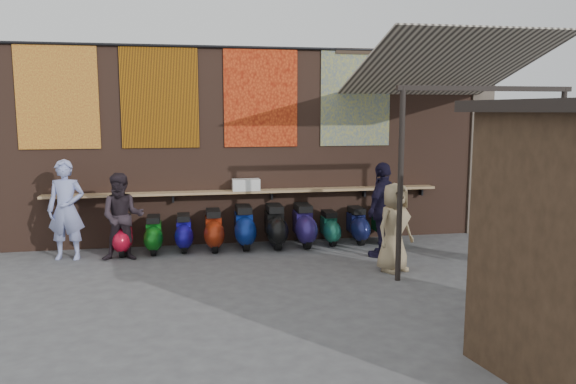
# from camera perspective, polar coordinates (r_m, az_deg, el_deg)

# --- Properties ---
(ground) EXTENTS (70.00, 70.00, 0.00)m
(ground) POSITION_cam_1_polar(r_m,az_deg,el_deg) (9.43, -2.41, -8.58)
(ground) COLOR #474749
(ground) RESTS_ON ground
(brick_wall) EXTENTS (10.00, 0.40, 4.00)m
(brick_wall) POSITION_cam_1_polar(r_m,az_deg,el_deg) (11.73, -4.34, 4.66)
(brick_wall) COLOR brown
(brick_wall) RESTS_ON ground
(pier_right) EXTENTS (0.50, 0.50, 4.00)m
(pier_right) POSITION_cam_1_polar(r_m,az_deg,el_deg) (13.33, 18.55, 4.69)
(pier_right) COLOR #4C4238
(pier_right) RESTS_ON ground
(eating_counter) EXTENTS (8.00, 0.32, 0.05)m
(eating_counter) POSITION_cam_1_polar(r_m,az_deg,el_deg) (11.46, -4.09, 0.05)
(eating_counter) COLOR #9E7A51
(eating_counter) RESTS_ON brick_wall
(shelf_box) EXTENTS (0.55, 0.27, 0.23)m
(shelf_box) POSITION_cam_1_polar(r_m,az_deg,el_deg) (11.40, -4.29, 0.73)
(shelf_box) COLOR white
(shelf_box) RESTS_ON eating_counter
(tapestry_redgold) EXTENTS (1.50, 0.02, 2.00)m
(tapestry_redgold) POSITION_cam_1_polar(r_m,az_deg,el_deg) (11.66, -22.38, 8.97)
(tapestry_redgold) COLOR #9F2517
(tapestry_redgold) RESTS_ON brick_wall
(tapestry_sun) EXTENTS (1.50, 0.02, 2.00)m
(tapestry_sun) POSITION_cam_1_polar(r_m,az_deg,el_deg) (11.43, -12.90, 9.40)
(tapestry_sun) COLOR #CB700B
(tapestry_sun) RESTS_ON brick_wall
(tapestry_orange) EXTENTS (1.50, 0.02, 2.00)m
(tapestry_orange) POSITION_cam_1_polar(r_m,az_deg,el_deg) (11.53, -2.78, 9.59)
(tapestry_orange) COLOR #DB491B
(tapestry_orange) RESTS_ON brick_wall
(tapestry_multi) EXTENTS (1.50, 0.02, 2.00)m
(tapestry_multi) POSITION_cam_1_polar(r_m,az_deg,el_deg) (11.96, 6.89, 9.49)
(tapestry_multi) COLOR #284495
(tapestry_multi) RESTS_ON brick_wall
(hang_rail) EXTENTS (9.50, 0.06, 0.06)m
(hang_rail) POSITION_cam_1_polar(r_m,az_deg,el_deg) (11.55, -4.33, 14.45)
(hang_rail) COLOR black
(hang_rail) RESTS_ON brick_wall
(scooter_stool_0) EXTENTS (0.35, 0.78, 0.74)m
(scooter_stool_0) POSITION_cam_1_polar(r_m,az_deg,el_deg) (11.22, -16.40, -4.23)
(scooter_stool_0) COLOR #B80E27
(scooter_stool_0) RESTS_ON ground
(scooter_stool_1) EXTENTS (0.34, 0.75, 0.71)m
(scooter_stool_1) POSITION_cam_1_polar(r_m,az_deg,el_deg) (11.18, -13.48, -4.24)
(scooter_stool_1) COLOR #0D5E14
(scooter_stool_1) RESTS_ON ground
(scooter_stool_2) EXTENTS (0.33, 0.74, 0.71)m
(scooter_stool_2) POSITION_cam_1_polar(r_m,az_deg,el_deg) (11.24, -10.53, -4.10)
(scooter_stool_2) COLOR #130C85
(scooter_stool_2) RESTS_ON ground
(scooter_stool_3) EXTENTS (0.37, 0.83, 0.79)m
(scooter_stool_3) POSITION_cam_1_polar(r_m,az_deg,el_deg) (11.19, -7.56, -3.86)
(scooter_stool_3) COLOR maroon
(scooter_stool_3) RESTS_ON ground
(scooter_stool_4) EXTENTS (0.40, 0.89, 0.84)m
(scooter_stool_4) POSITION_cam_1_polar(r_m,az_deg,el_deg) (11.27, -4.47, -3.59)
(scooter_stool_4) COLOR navy
(scooter_stool_4) RESTS_ON ground
(scooter_stool_5) EXTENTS (0.40, 0.89, 0.85)m
(scooter_stool_5) POSITION_cam_1_polar(r_m,az_deg,el_deg) (11.33, -1.31, -3.50)
(scooter_stool_5) COLOR black
(scooter_stool_5) RESTS_ON ground
(scooter_stool_6) EXTENTS (0.40, 0.89, 0.84)m
(scooter_stool_6) POSITION_cam_1_polar(r_m,az_deg,el_deg) (11.42, 1.62, -3.41)
(scooter_stool_6) COLOR navy
(scooter_stool_6) RESTS_ON ground
(scooter_stool_7) EXTENTS (0.32, 0.71, 0.68)m
(scooter_stool_7) POSITION_cam_1_polar(r_m,az_deg,el_deg) (11.60, 4.26, -3.66)
(scooter_stool_7) COLOR #18634D
(scooter_stool_7) RESTS_ON ground
(scooter_stool_8) EXTENTS (0.35, 0.78, 0.74)m
(scooter_stool_8) POSITION_cam_1_polar(r_m,az_deg,el_deg) (11.77, 7.06, -3.38)
(scooter_stool_8) COLOR #121643
(scooter_stool_8) RESTS_ON ground
(scooter_stool_9) EXTENTS (0.36, 0.81, 0.77)m
(scooter_stool_9) POSITION_cam_1_polar(r_m,az_deg,el_deg) (11.90, 9.67, -3.23)
(scooter_stool_9) COLOR #105025
(scooter_stool_9) RESTS_ON ground
(diner_left) EXTENTS (0.73, 0.53, 1.85)m
(diner_left) POSITION_cam_1_polar(r_m,az_deg,el_deg) (11.09, -21.60, -1.69)
(diner_left) COLOR #8F99D0
(diner_left) RESTS_ON ground
(diner_right) EXTENTS (0.79, 0.62, 1.61)m
(diner_right) POSITION_cam_1_polar(r_m,az_deg,el_deg) (10.69, -16.46, -2.45)
(diner_right) COLOR #281F26
(diner_right) RESTS_ON ground
(shopper_navy) EXTENTS (1.06, 1.04, 1.79)m
(shopper_navy) POSITION_cam_1_polar(r_m,az_deg,el_deg) (10.66, 9.62, -1.78)
(shopper_navy) COLOR black
(shopper_navy) RESTS_ON ground
(shopper_grey) EXTENTS (1.17, 0.76, 1.71)m
(shopper_grey) POSITION_cam_1_polar(r_m,az_deg,el_deg) (10.35, 26.28, -3.05)
(shopper_grey) COLOR #505055
(shopper_grey) RESTS_ON ground
(shopper_tan) EXTENTS (0.88, 0.76, 1.53)m
(shopper_tan) POSITION_cam_1_polar(r_m,az_deg,el_deg) (9.73, 10.76, -3.55)
(shopper_tan) COLOR #988461
(shopper_tan) RESTS_ON ground
(stall_sign) EXTENTS (1.19, 0.24, 0.50)m
(stall_sign) POSITION_cam_1_polar(r_m,az_deg,el_deg) (7.22, 25.81, 1.38)
(stall_sign) COLOR gold
(stall_sign) RESTS_ON market_stall
(stall_shelf) EXTENTS (2.07, 0.45, 0.06)m
(stall_shelf) POSITION_cam_1_polar(r_m,az_deg,el_deg) (7.39, 25.34, -6.16)
(stall_shelf) COLOR #473321
(stall_shelf) RESTS_ON market_stall
(awning_canvas) EXTENTS (3.20, 3.28, 0.97)m
(awning_canvas) POSITION_cam_1_polar(r_m,az_deg,el_deg) (10.96, 15.62, 12.25)
(awning_canvas) COLOR beige
(awning_canvas) RESTS_ON brick_wall
(awning_ledger) EXTENTS (3.30, 0.08, 0.12)m
(awning_ledger) POSITION_cam_1_polar(r_m,az_deg,el_deg) (12.44, 12.39, 13.69)
(awning_ledger) COLOR #33261C
(awning_ledger) RESTS_ON brick_wall
(awning_header) EXTENTS (3.00, 0.08, 0.08)m
(awning_header) POSITION_cam_1_polar(r_m,az_deg,el_deg) (9.61, 19.49, 9.88)
(awning_header) COLOR black
(awning_header) RESTS_ON awning_post_left
(awning_post_left) EXTENTS (0.09, 0.09, 3.10)m
(awning_post_left) POSITION_cam_1_polar(r_m,az_deg,el_deg) (9.07, 11.33, 0.62)
(awning_post_left) COLOR black
(awning_post_left) RESTS_ON ground
(awning_post_right) EXTENTS (0.09, 0.09, 3.10)m
(awning_post_right) POSITION_cam_1_polar(r_m,az_deg,el_deg) (10.43, 25.76, 0.94)
(awning_post_right) COLOR black
(awning_post_right) RESTS_ON ground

